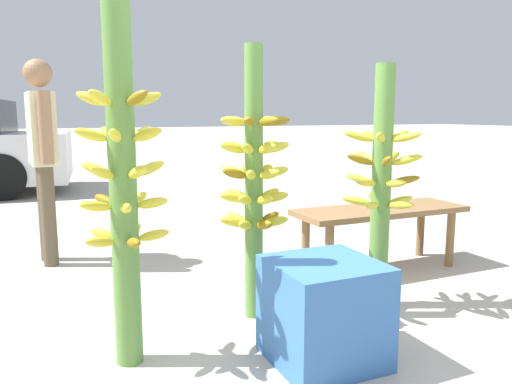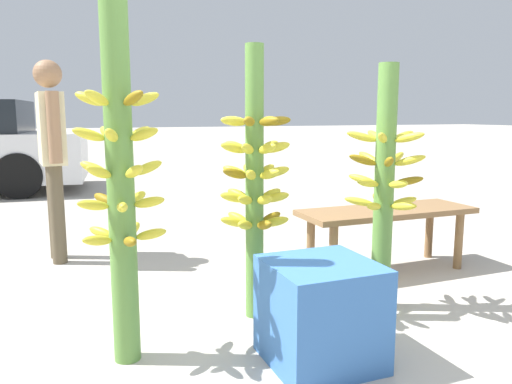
{
  "view_description": "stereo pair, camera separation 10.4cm",
  "coord_description": "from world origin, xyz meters",
  "px_view_note": "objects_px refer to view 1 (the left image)",
  "views": [
    {
      "loc": [
        -1.07,
        -2.06,
        1.15
      ],
      "look_at": [
        -0.01,
        0.33,
        0.73
      ],
      "focal_mm": 35.0,
      "sensor_mm": 36.0,
      "label": 1
    },
    {
      "loc": [
        -0.98,
        -2.1,
        1.15
      ],
      "look_at": [
        -0.01,
        0.33,
        0.73
      ],
      "focal_mm": 35.0,
      "sensor_mm": 36.0,
      "label": 2
    }
  ],
  "objects_px": {
    "banana_stalk_left": "(123,179)",
    "market_bench": "(380,217)",
    "banana_stalk_right": "(381,184)",
    "produce_crate": "(324,312)",
    "vendor_person": "(42,144)",
    "banana_stalk_center": "(254,179)"
  },
  "relations": [
    {
      "from": "banana_stalk_right",
      "to": "banana_stalk_left",
      "type": "bearing_deg",
      "value": -176.29
    },
    {
      "from": "vendor_person",
      "to": "produce_crate",
      "type": "distance_m",
      "value": 2.57
    },
    {
      "from": "banana_stalk_right",
      "to": "market_bench",
      "type": "distance_m",
      "value": 0.82
    },
    {
      "from": "banana_stalk_right",
      "to": "produce_crate",
      "type": "distance_m",
      "value": 0.94
    },
    {
      "from": "banana_stalk_right",
      "to": "banana_stalk_center",
      "type": "bearing_deg",
      "value": 167.71
    },
    {
      "from": "banana_stalk_center",
      "to": "produce_crate",
      "type": "xyz_separation_m",
      "value": [
        0.09,
        -0.61,
        -0.55
      ]
    },
    {
      "from": "produce_crate",
      "to": "banana_stalk_center",
      "type": "bearing_deg",
      "value": 97.94
    },
    {
      "from": "market_bench",
      "to": "banana_stalk_left",
      "type": "bearing_deg",
      "value": -160.84
    },
    {
      "from": "vendor_person",
      "to": "market_bench",
      "type": "relative_size",
      "value": 1.18
    },
    {
      "from": "banana_stalk_left",
      "to": "vendor_person",
      "type": "height_order",
      "value": "banana_stalk_left"
    },
    {
      "from": "banana_stalk_right",
      "to": "market_bench",
      "type": "xyz_separation_m",
      "value": [
        0.46,
        0.58,
        -0.35
      ]
    },
    {
      "from": "banana_stalk_left",
      "to": "market_bench",
      "type": "bearing_deg",
      "value": 19.2
    },
    {
      "from": "banana_stalk_left",
      "to": "banana_stalk_right",
      "type": "bearing_deg",
      "value": 3.71
    },
    {
      "from": "vendor_person",
      "to": "market_bench",
      "type": "xyz_separation_m",
      "value": [
        2.24,
        -1.17,
        -0.53
      ]
    },
    {
      "from": "banana_stalk_right",
      "to": "vendor_person",
      "type": "xyz_separation_m",
      "value": [
        -1.78,
        1.75,
        0.18
      ]
    },
    {
      "from": "banana_stalk_left",
      "to": "banana_stalk_center",
      "type": "xyz_separation_m",
      "value": [
        0.75,
        0.26,
        -0.07
      ]
    },
    {
      "from": "banana_stalk_left",
      "to": "produce_crate",
      "type": "bearing_deg",
      "value": -23.22
    },
    {
      "from": "banana_stalk_center",
      "to": "vendor_person",
      "type": "distance_m",
      "value": 1.9
    },
    {
      "from": "vendor_person",
      "to": "produce_crate",
      "type": "height_order",
      "value": "vendor_person"
    },
    {
      "from": "banana_stalk_left",
      "to": "banana_stalk_right",
      "type": "distance_m",
      "value": 1.5
    },
    {
      "from": "banana_stalk_right",
      "to": "vendor_person",
      "type": "bearing_deg",
      "value": 135.49
    },
    {
      "from": "banana_stalk_center",
      "to": "market_bench",
      "type": "bearing_deg",
      "value": 19.29
    }
  ]
}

